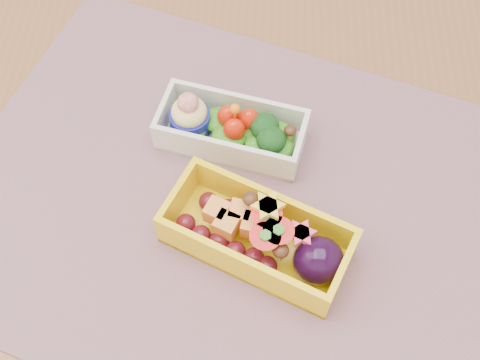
{
  "coord_description": "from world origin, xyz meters",
  "views": [
    {
      "loc": [
        0.0,
        -0.33,
        1.32
      ],
      "look_at": [
        -0.02,
        -0.02,
        0.79
      ],
      "focal_mm": 46.43,
      "sensor_mm": 36.0,
      "label": 1
    }
  ],
  "objects_px": {
    "placemat": "(233,203)",
    "bento_white": "(231,129)",
    "bento_yellow": "(261,237)",
    "table": "(254,226)"
  },
  "relations": [
    {
      "from": "table",
      "to": "placemat",
      "type": "bearing_deg",
      "value": -134.6
    },
    {
      "from": "bento_white",
      "to": "bento_yellow",
      "type": "bearing_deg",
      "value": -60.83
    },
    {
      "from": "table",
      "to": "bento_white",
      "type": "height_order",
      "value": "bento_white"
    },
    {
      "from": "table",
      "to": "bento_yellow",
      "type": "height_order",
      "value": "bento_yellow"
    },
    {
      "from": "bento_white",
      "to": "bento_yellow",
      "type": "height_order",
      "value": "bento_white"
    },
    {
      "from": "table",
      "to": "bento_yellow",
      "type": "bearing_deg",
      "value": -84.62
    },
    {
      "from": "placemat",
      "to": "bento_white",
      "type": "xyz_separation_m",
      "value": [
        -0.01,
        0.08,
        0.02
      ]
    },
    {
      "from": "placemat",
      "to": "bento_yellow",
      "type": "relative_size",
      "value": 2.92
    },
    {
      "from": "table",
      "to": "placemat",
      "type": "relative_size",
      "value": 2.09
    },
    {
      "from": "placemat",
      "to": "bento_yellow",
      "type": "height_order",
      "value": "bento_yellow"
    }
  ]
}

